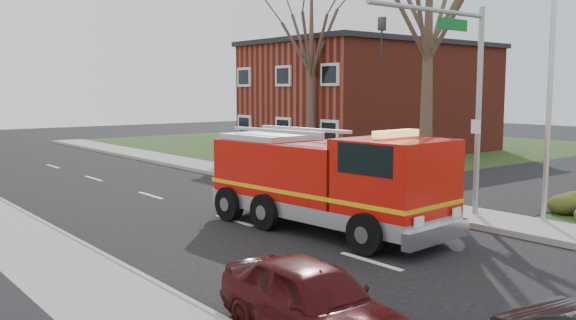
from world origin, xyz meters
TOP-DOWN VIEW (x-y plane):
  - ground at (0.00, 0.00)m, footprint 120.00×120.00m
  - sidewalk_right at (6.20, 0.00)m, footprint 2.40×80.00m
  - sidewalk_left at (-6.20, 0.00)m, footprint 2.40×80.00m
  - brick_building at (19.00, 18.00)m, footprint 15.40×10.40m
  - health_center_sign at (10.50, 12.50)m, footprint 0.12×2.00m
  - bare_tree_near at (9.50, 6.00)m, footprint 6.00×6.00m
  - bare_tree_far at (11.00, 15.00)m, footprint 5.25×5.25m
  - traffic_signal_mast at (5.21, 1.50)m, footprint 5.29×0.18m
  - streetlight_pole at (7.14, -0.50)m, footprint 1.48×0.16m
  - fire_engine at (1.44, 3.13)m, footprint 3.45×7.93m
  - parked_car_maroon at (-4.20, -2.67)m, footprint 1.83×4.08m

SIDE VIEW (x-z plane):
  - ground at x=0.00m, z-range 0.00..0.00m
  - sidewalk_right at x=6.20m, z-range 0.00..0.15m
  - sidewalk_left at x=-6.20m, z-range 0.00..0.15m
  - parked_car_maroon at x=-4.20m, z-range 0.00..1.36m
  - health_center_sign at x=10.50m, z-range 0.18..1.58m
  - fire_engine at x=1.44m, z-range -0.15..2.97m
  - brick_building at x=19.00m, z-range 0.03..7.28m
  - streetlight_pole at x=7.14m, z-range 0.35..8.75m
  - traffic_signal_mast at x=5.21m, z-range 1.31..8.11m
  - bare_tree_far at x=11.00m, z-range 1.24..11.74m
  - bare_tree_near at x=9.50m, z-range 1.41..13.41m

